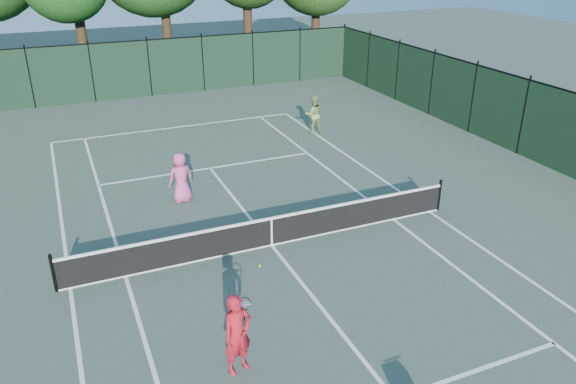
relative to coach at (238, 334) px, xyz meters
name	(u,v)px	position (x,y,z in m)	size (l,w,h in m)	color
ground	(272,245)	(2.49, 4.44, -0.89)	(90.00, 90.00, 0.00)	#404E43
sideline_doubles_left	(70,288)	(-3.00, 4.44, -0.89)	(0.10, 23.77, 0.01)	white
sideline_doubles_right	(429,212)	(7.97, 4.44, -0.89)	(0.10, 23.77, 0.01)	white
sideline_singles_left	(126,276)	(-1.63, 4.44, -0.89)	(0.10, 23.77, 0.01)	white
sideline_singles_right	(393,219)	(6.60, 4.44, -0.89)	(0.10, 23.77, 0.01)	white
baseline_far	(177,127)	(2.49, 16.32, -0.89)	(10.97, 0.10, 0.01)	white
service_line_far	(210,168)	(2.49, 10.84, -0.89)	(8.23, 0.10, 0.01)	white
center_service_line	(272,245)	(2.49, 4.44, -0.89)	(0.10, 12.80, 0.01)	white
tennis_net	(271,231)	(2.49, 4.44, -0.42)	(11.69, 0.09, 1.06)	black
fence_far	(149,69)	(2.49, 22.44, 0.61)	(24.00, 0.05, 3.00)	black
coach	(238,334)	(0.00, 0.00, 0.00)	(0.84, 0.84, 1.78)	red
player_pink	(181,177)	(0.84, 8.38, -0.04)	(0.92, 0.69, 1.71)	#DC4D8D
player_green	(313,114)	(7.97, 13.15, -0.04)	(0.90, 0.75, 1.70)	#83A854
loose_ball_midcourt	(260,266)	(1.76, 3.50, -0.86)	(0.07, 0.07, 0.07)	yellow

